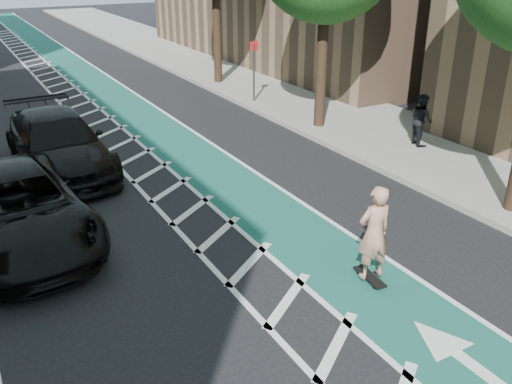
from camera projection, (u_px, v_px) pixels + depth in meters
ground at (211, 327)px, 8.90m from camera, size 120.00×120.00×0.00m
bike_lane at (164, 135)px, 18.19m from camera, size 2.00×90.00×0.01m
buffer_strip at (120, 142)px, 17.51m from camera, size 1.40×90.00×0.01m
sidewalk_right at (321, 108)px, 21.10m from camera, size 5.00×90.00×0.15m
curb_right at (268, 116)px, 19.99m from camera, size 0.12×90.00×0.16m
sign_post at (254, 71)px, 21.31m from camera, size 0.35×0.08×2.47m
skateboard at (370, 277)px, 10.11m from camera, size 0.31×0.82×0.11m
skateboarder at (374, 233)px, 9.73m from camera, size 0.71×0.51×1.82m
suv_near at (16, 208)px, 11.24m from camera, size 2.94×5.69×1.54m
suv_far at (58, 143)px, 14.95m from camera, size 2.36×5.54×1.60m
pedestrian at (421, 120)px, 16.56m from camera, size 0.79×0.90×1.58m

